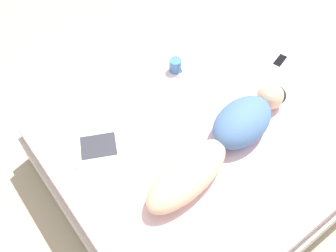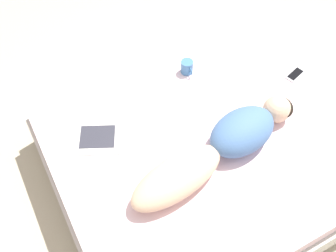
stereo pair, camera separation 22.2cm
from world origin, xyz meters
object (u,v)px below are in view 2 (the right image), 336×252
(coffee_mug, at_px, (187,67))
(cell_phone, at_px, (295,74))
(open_magazine, at_px, (99,121))
(person, at_px, (221,147))

(coffee_mug, xyz_separation_m, cell_phone, (0.39, 0.66, -0.05))
(open_magazine, xyz_separation_m, coffee_mug, (-0.11, 0.72, 0.05))
(person, bearing_deg, open_magazine, -145.76)
(coffee_mug, height_order, cell_phone, coffee_mug)
(cell_phone, bearing_deg, coffee_mug, -137.43)
(coffee_mug, relative_size, cell_phone, 0.71)
(person, bearing_deg, coffee_mug, 157.29)
(person, height_order, coffee_mug, person)
(open_magazine, bearing_deg, coffee_mug, 124.87)
(coffee_mug, bearing_deg, person, -13.70)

